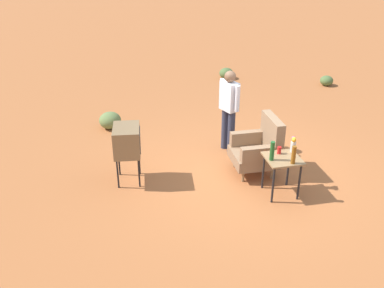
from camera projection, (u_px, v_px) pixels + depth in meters
name	position (u px, v px, depth m)	size (l,w,h in m)	color
ground_plane	(247.00, 173.00, 7.87)	(60.00, 60.00, 0.00)	#AD6033
armchair	(259.00, 148.00, 7.70)	(0.78, 0.78, 1.06)	#937047
side_table	(282.00, 163.00, 7.02)	(0.56, 0.56, 0.68)	black
tv_on_stand	(127.00, 141.00, 7.30)	(0.64, 0.50, 1.03)	black
person_standing	(229.00, 106.00, 8.31)	(0.54, 0.34, 1.64)	#2D3347
soda_can_red	(279.00, 150.00, 7.07)	(0.07, 0.07, 0.12)	red
bottle_wine_green	(272.00, 151.00, 6.83)	(0.07, 0.07, 0.32)	#1E5623
bottle_tall_amber	(294.00, 155.00, 6.74)	(0.07, 0.07, 0.30)	brown
flower_vase	(293.00, 144.00, 7.10)	(0.15, 0.10, 0.27)	silver
shrub_near	(110.00, 120.00, 9.59)	(0.48, 0.48, 0.37)	olive
shrub_mid	(327.00, 81.00, 12.26)	(0.37, 0.37, 0.28)	#516B38
shrub_far	(226.00, 73.00, 12.82)	(0.41, 0.41, 0.32)	#516B38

